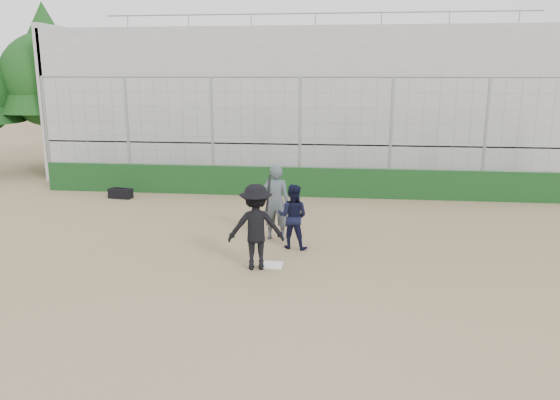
# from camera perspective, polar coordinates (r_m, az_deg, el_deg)

# --- Properties ---
(ground) EXTENTS (90.00, 90.00, 0.00)m
(ground) POSITION_cam_1_polar(r_m,az_deg,el_deg) (12.04, -0.80, -6.84)
(ground) COLOR brown
(ground) RESTS_ON ground
(home_plate) EXTENTS (0.44, 0.44, 0.02)m
(home_plate) POSITION_cam_1_polar(r_m,az_deg,el_deg) (12.03, -0.80, -6.79)
(home_plate) COLOR white
(home_plate) RESTS_ON ground
(backstop) EXTENTS (18.10, 0.25, 4.04)m
(backstop) POSITION_cam_1_polar(r_m,az_deg,el_deg) (18.55, 2.06, 3.31)
(backstop) COLOR #113614
(backstop) RESTS_ON ground
(bleachers) EXTENTS (20.25, 6.70, 6.98)m
(bleachers) POSITION_cam_1_polar(r_m,az_deg,el_deg) (23.25, 3.14, 10.15)
(bleachers) COLOR #9B9B9B
(bleachers) RESTS_ON ground
(tree_left) EXTENTS (4.48, 4.48, 7.00)m
(tree_left) POSITION_cam_1_polar(r_m,az_deg,el_deg) (25.50, -23.16, 12.70)
(tree_left) COLOR #372414
(tree_left) RESTS_ON ground
(batter_at_plate) EXTENTS (1.30, 0.89, 1.99)m
(batter_at_plate) POSITION_cam_1_polar(r_m,az_deg,el_deg) (11.61, -2.53, -2.81)
(batter_at_plate) COLOR black
(batter_at_plate) RESTS_ON ground
(catcher_crouched) EXTENTS (0.89, 0.76, 1.07)m
(catcher_crouched) POSITION_cam_1_polar(r_m,az_deg,el_deg) (13.01, 1.33, -2.84)
(catcher_crouched) COLOR black
(catcher_crouched) RESTS_ON ground
(umpire) EXTENTS (0.72, 0.49, 1.73)m
(umpire) POSITION_cam_1_polar(r_m,az_deg,el_deg) (13.68, -0.44, -0.61)
(umpire) COLOR #454E57
(umpire) RESTS_ON ground
(equipment_bag) EXTENTS (0.82, 0.45, 0.37)m
(equipment_bag) POSITION_cam_1_polar(r_m,az_deg,el_deg) (19.13, -16.32, 0.68)
(equipment_bag) COLOR black
(equipment_bag) RESTS_ON ground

